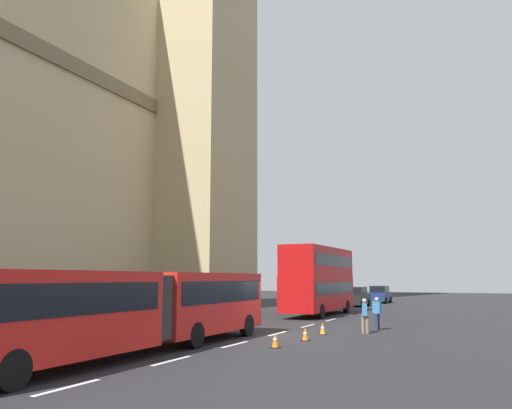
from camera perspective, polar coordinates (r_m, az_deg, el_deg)
The scene contains 11 objects.
ground_plane at distance 25.05m, azimuth 1.42°, elevation -14.22°, with size 160.00×160.00×0.00m, color #262628.
lane_centre_marking at distance 23.95m, azimuth 0.26°, elevation -14.49°, with size 34.40×0.16×0.01m.
articulated_bus at distance 19.66m, azimuth -12.50°, elevation -10.62°, with size 15.95×2.54×2.90m.
double_decker_bus at distance 38.94m, azimuth 6.94°, elevation -7.98°, with size 10.39×2.54×4.90m.
sedan_lead at distance 51.10m, azimuth 10.96°, elevation -9.92°, with size 4.40×1.86×1.85m.
sedan_trailing at distance 59.14m, azimuth 13.46°, elevation -9.57°, with size 4.40×1.86×1.85m.
traffic_cone_west at distance 20.85m, azimuth 2.12°, elevation -14.68°, with size 0.36×0.36×0.58m.
traffic_cone_middle at distance 23.20m, azimuth 5.42°, elevation -13.98°, with size 0.36×0.36×0.58m.
traffic_cone_east at distance 25.75m, azimuth 7.32°, elevation -13.36°, with size 0.36×0.36×0.58m.
pedestrian_near_cones at distance 26.50m, azimuth 11.85°, elevation -11.74°, with size 0.44×0.36×1.69m.
pedestrian_by_kerb at distance 28.31m, azimuth 13.14°, elevation -11.45°, with size 0.35×0.44×1.69m.
Camera 1 is at (-22.92, -9.74, 2.68)m, focal length 36.45 mm.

